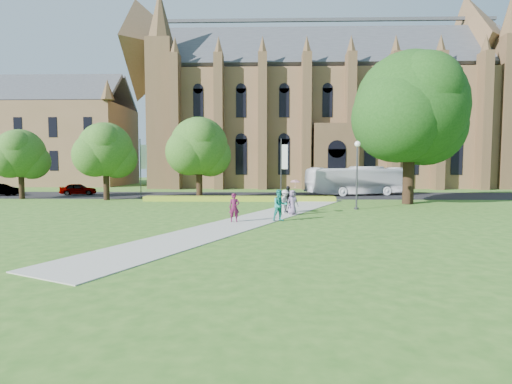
{
  "coord_description": "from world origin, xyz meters",
  "views": [
    {
      "loc": [
        0.56,
        -24.27,
        3.48
      ],
      "look_at": [
        -0.15,
        2.62,
        1.6
      ],
      "focal_mm": 28.0,
      "sensor_mm": 36.0,
      "label": 1
    }
  ],
  "objects_px": {
    "streetlamp": "(357,167)",
    "car_1": "(1,190)",
    "pedestrian_0": "(234,208)",
    "tour_coach": "(357,181)",
    "car_0": "(78,189)",
    "large_tree": "(410,108)"
  },
  "relations": [
    {
      "from": "car_0",
      "to": "pedestrian_0",
      "type": "bearing_deg",
      "value": -149.83
    },
    {
      "from": "large_tree",
      "to": "car_1",
      "type": "xyz_separation_m",
      "value": [
        -41.67,
        7.77,
        -7.71
      ]
    },
    {
      "from": "tour_coach",
      "to": "pedestrian_0",
      "type": "relative_size",
      "value": 6.71
    },
    {
      "from": "streetlamp",
      "to": "pedestrian_0",
      "type": "relative_size",
      "value": 3.05
    },
    {
      "from": "streetlamp",
      "to": "tour_coach",
      "type": "bearing_deg",
      "value": 77.35
    },
    {
      "from": "streetlamp",
      "to": "pedestrian_0",
      "type": "distance_m",
      "value": 11.66
    },
    {
      "from": "tour_coach",
      "to": "pedestrian_0",
      "type": "bearing_deg",
      "value": 136.67
    },
    {
      "from": "streetlamp",
      "to": "car_1",
      "type": "xyz_separation_m",
      "value": [
        -36.17,
        12.27,
        -2.64
      ]
    },
    {
      "from": "large_tree",
      "to": "tour_coach",
      "type": "xyz_separation_m",
      "value": [
        -2.35,
        9.54,
        -6.74
      ]
    },
    {
      "from": "streetlamp",
      "to": "car_1",
      "type": "bearing_deg",
      "value": 161.26
    },
    {
      "from": "car_0",
      "to": "streetlamp",
      "type": "bearing_deg",
      "value": -128.49
    },
    {
      "from": "car_1",
      "to": "streetlamp",
      "type": "bearing_deg",
      "value": -109.16
    },
    {
      "from": "tour_coach",
      "to": "car_1",
      "type": "distance_m",
      "value": 39.37
    },
    {
      "from": "tour_coach",
      "to": "car_0",
      "type": "xyz_separation_m",
      "value": [
        -31.33,
        -0.47,
        -0.95
      ]
    },
    {
      "from": "car_1",
      "to": "pedestrian_0",
      "type": "xyz_separation_m",
      "value": [
        27.31,
        -19.45,
        0.24
      ]
    },
    {
      "from": "car_1",
      "to": "pedestrian_0",
      "type": "bearing_deg",
      "value": -125.89
    },
    {
      "from": "streetlamp",
      "to": "pedestrian_0",
      "type": "height_order",
      "value": "streetlamp"
    },
    {
      "from": "tour_coach",
      "to": "pedestrian_0",
      "type": "height_order",
      "value": "tour_coach"
    },
    {
      "from": "streetlamp",
      "to": "car_0",
      "type": "bearing_deg",
      "value": 154.29
    },
    {
      "from": "pedestrian_0",
      "to": "car_0",
      "type": "bearing_deg",
      "value": 125.84
    },
    {
      "from": "large_tree",
      "to": "car_1",
      "type": "distance_m",
      "value": 43.09
    },
    {
      "from": "streetlamp",
      "to": "large_tree",
      "type": "height_order",
      "value": "large_tree"
    }
  ]
}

